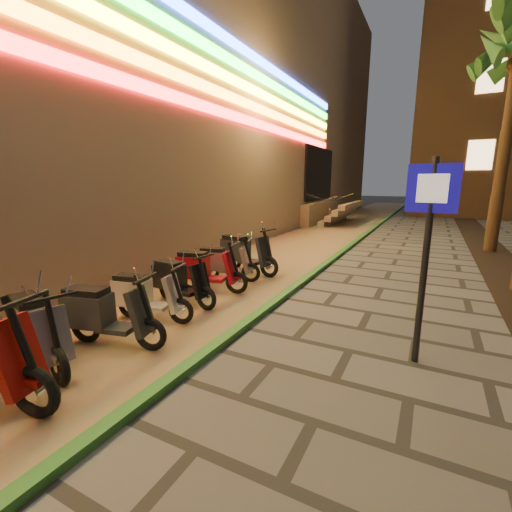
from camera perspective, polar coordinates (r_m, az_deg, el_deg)
The scene contains 12 objects.
ground at distance 3.60m, azimuth -10.00°, elevation -29.11°, with size 120.00×120.00×0.00m, color #474442.
parking_strip at distance 13.07m, azimuth 7.56°, elevation 1.74°, with size 3.40×60.00×0.01m, color #8C7251.
green_curb at distance 12.60m, azimuth 14.85°, elevation 1.25°, with size 0.18×60.00×0.10m, color #2B702A.
mall_building at distance 21.64m, azimuth -29.56°, elevation 24.45°, with size 24.23×44.00×15.00m.
pedestrian_sign at distance 4.77m, azimuth 26.71°, elevation 3.20°, with size 0.59×0.11×2.67m.
scooter_5 at distance 5.41m, azimuth -32.85°, elevation -10.12°, with size 1.61×0.79×1.13m.
scooter_6 at distance 5.53m, azimuth -24.18°, elevation -8.76°, with size 1.60×0.76×1.13m.
scooter_7 at distance 6.26m, azimuth -18.20°, elevation -6.21°, with size 1.48×0.67×1.04m.
scooter_8 at distance 6.94m, azimuth -12.90°, elevation -3.97°, with size 1.54×0.57×1.08m.
scooter_9 at distance 7.59m, azimuth -8.75°, elevation -2.21°, with size 1.61×0.73×1.13m.
scooter_10 at distance 8.33m, azimuth -5.70°, elevation -1.06°, with size 1.49×0.77×1.06m.
scooter_11 at distance 9.07m, azimuth -2.15°, elevation 0.65°, with size 1.79×0.79×1.26m.
Camera 1 is at (1.70, -2.11, 2.37)m, focal length 24.00 mm.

